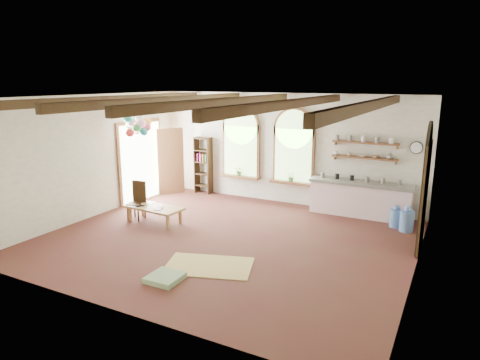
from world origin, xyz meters
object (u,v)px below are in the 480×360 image
Objects in this scene: kitchen_counter at (360,199)px; side_chair at (137,208)px; balloon_cluster at (137,126)px; coffee_table at (155,209)px.

kitchen_counter is 5.91m from side_chair.
side_chair reaches higher than kitchen_counter.
balloon_cluster reaches higher than kitchen_counter.
kitchen_counter is 2.34× the size of balloon_cluster.
side_chair reaches higher than coffee_table.
balloon_cluster reaches higher than side_chair.
side_chair is (-5.10, -2.98, -0.19)m from kitchen_counter.
balloon_cluster reaches higher than coffee_table.
coffee_table is at bearing -36.91° from balloon_cluster.
coffee_table is 2.48m from balloon_cluster.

